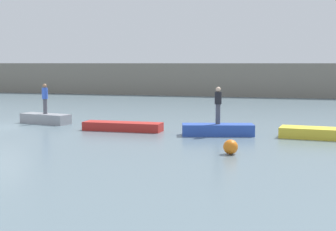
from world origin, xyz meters
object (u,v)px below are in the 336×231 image
(rowboat_blue, at_px, (218,130))
(rowboat_yellow, at_px, (324,133))
(person_blue_shirt, at_px, (45,97))
(rowboat_red, at_px, (123,126))
(person_dark_shirt, at_px, (218,103))
(mooring_buoy, at_px, (231,147))
(rowboat_grey, at_px, (45,119))

(rowboat_blue, distance_m, rowboat_yellow, 4.74)
(person_blue_shirt, bearing_deg, rowboat_red, -16.94)
(rowboat_blue, height_order, person_dark_shirt, person_dark_shirt)
(rowboat_red, height_order, person_blue_shirt, person_blue_shirt)
(person_dark_shirt, bearing_deg, mooring_buoy, -73.75)
(rowboat_grey, bearing_deg, person_dark_shirt, 1.50)
(person_blue_shirt, relative_size, mooring_buoy, 3.06)
(rowboat_yellow, relative_size, person_blue_shirt, 2.29)
(rowboat_red, xyz_separation_m, person_dark_shirt, (4.84, -0.27, 1.28))
(rowboat_grey, relative_size, rowboat_blue, 0.89)
(rowboat_grey, xyz_separation_m, rowboat_yellow, (14.80, -1.53, -0.03))
(person_dark_shirt, height_order, mooring_buoy, person_dark_shirt)
(rowboat_blue, bearing_deg, rowboat_grey, 153.96)
(rowboat_grey, distance_m, rowboat_red, 5.47)
(rowboat_grey, xyz_separation_m, rowboat_red, (5.23, -1.59, -0.06))
(rowboat_blue, bearing_deg, person_dark_shirt, 164.44)
(person_blue_shirt, distance_m, mooring_buoy, 13.19)
(mooring_buoy, bearing_deg, person_blue_shirt, 150.37)
(person_blue_shirt, bearing_deg, rowboat_blue, -10.48)
(rowboat_yellow, xyz_separation_m, person_dark_shirt, (-4.73, -0.33, 1.26))
(rowboat_grey, bearing_deg, rowboat_blue, 1.50)
(person_blue_shirt, height_order, person_dark_shirt, person_dark_shirt)
(mooring_buoy, bearing_deg, rowboat_grey, 150.37)
(person_blue_shirt, height_order, mooring_buoy, person_blue_shirt)
(rowboat_yellow, bearing_deg, person_dark_shirt, -171.52)
(rowboat_blue, height_order, mooring_buoy, mooring_buoy)
(rowboat_blue, relative_size, mooring_buoy, 6.02)
(rowboat_red, bearing_deg, rowboat_grey, 162.01)
(rowboat_yellow, xyz_separation_m, person_blue_shirt, (-14.80, 1.53, 1.23))
(rowboat_blue, distance_m, mooring_buoy, 4.82)
(rowboat_grey, xyz_separation_m, person_blue_shirt, (-0.00, -0.00, 1.20))
(rowboat_yellow, relative_size, person_dark_shirt, 2.22)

